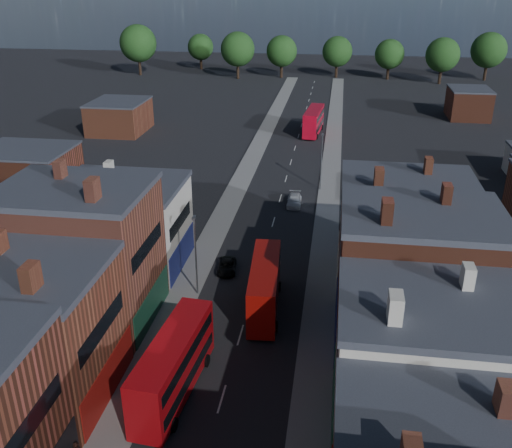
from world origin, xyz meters
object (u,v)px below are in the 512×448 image
(bus_0, at_px, (173,365))
(bus_2, at_px, (314,121))
(car_2, at_px, (227,266))
(car_3, at_px, (294,200))
(bus_1, at_px, (265,286))

(bus_0, height_order, bus_2, bus_0)
(car_2, relative_size, car_3, 0.88)
(bus_1, height_order, car_2, bus_1)
(bus_1, bearing_deg, bus_2, 85.13)
(bus_1, relative_size, car_3, 2.38)
(bus_0, bearing_deg, car_3, 86.90)
(car_3, bearing_deg, bus_1, -92.85)
(bus_1, distance_m, bus_2, 61.57)
(bus_2, distance_m, car_3, 35.99)
(bus_2, height_order, car_2, bus_2)
(bus_1, bearing_deg, car_3, 84.92)
(bus_0, relative_size, bus_1, 1.04)
(bus_0, bearing_deg, bus_1, 72.92)
(bus_1, height_order, car_3, bus_1)
(bus_0, distance_m, car_2, 18.94)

